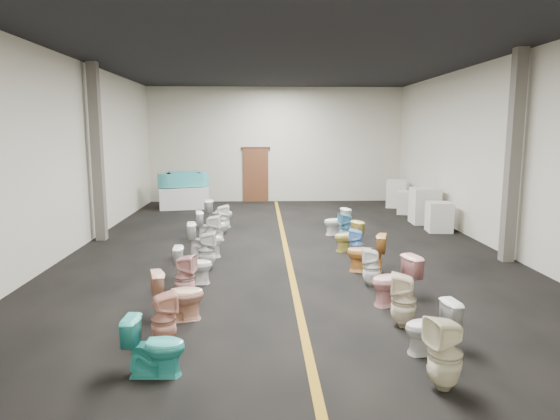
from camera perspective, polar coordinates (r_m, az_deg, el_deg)
The scene contains 38 objects.
floor at distance 12.23m, azimuth 0.64°, elevation -4.23°, with size 16.00×16.00×0.00m, color black.
ceiling at distance 12.02m, azimuth 0.68°, elevation 17.13°, with size 16.00×16.00×0.00m, color black.
wall_back at distance 19.91m, azimuth -0.49°, elevation 7.46°, with size 10.00×10.00×0.00m, color beige.
wall_front at distance 3.98m, azimuth 6.36°, elevation 0.78°, with size 10.00×10.00×0.00m, color beige.
wall_left at distance 12.69m, azimuth -22.63°, elevation 5.83°, with size 16.00×16.00×0.00m, color beige.
wall_right at distance 13.15m, azimuth 23.10°, elevation 5.89°, with size 16.00×16.00×0.00m, color beige.
aisle_stripe at distance 12.23m, azimuth 0.64°, elevation -4.22°, with size 0.12×15.60×0.01m, color #906515.
back_door at distance 19.91m, azimuth -2.78°, elevation 3.99°, with size 1.00×0.10×2.10m, color #562D19.
door_frame at distance 19.85m, azimuth -2.81°, elevation 7.07°, with size 1.15×0.08×0.10m, color #331C11.
column_left at distance 13.56m, azimuth -20.17°, elevation 6.13°, with size 0.25×0.25×4.50m, color #59544C.
column_right at distance 11.70m, azimuth 25.11°, elevation 5.45°, with size 0.25×0.25×4.50m, color #59544C.
display_table at distance 18.49m, azimuth -10.92°, elevation 1.37°, with size 1.74×0.87×0.77m, color silver.
bathtub at distance 18.41m, azimuth -10.98°, elevation 3.48°, with size 1.79×1.06×0.55m.
appliance_crate_a at distance 14.68m, azimuth 17.73°, elevation -0.77°, with size 0.65×0.65×0.83m, color beige.
appliance_crate_b at distance 15.84m, azimuth 16.20°, elevation 0.46°, with size 0.79×0.79×1.08m, color beige.
appliance_crate_c at distance 17.55m, azimuth 14.36°, elevation 0.83°, with size 0.68×0.68×0.77m, color silver.
appliance_crate_d at distance 18.94m, azimuth 13.12°, elevation 1.83°, with size 0.70×0.70×1.00m, color silver.
toilet_left_0 at distance 6.15m, azimuth -14.09°, elevation -14.86°, with size 0.39×0.69×0.71m, color #31B0A8.
toilet_left_1 at distance 6.88m, azimuth -13.15°, elevation -12.07°, with size 0.33×0.34×0.73m, color #E29D86.
toilet_left_2 at distance 7.69m, azimuth -11.57°, elevation -9.53°, with size 0.44×0.76×0.78m, color #E4A887.
toilet_left_3 at distance 8.59m, azimuth -10.82°, elevation -7.54°, with size 0.35×0.35×0.77m, color #D69D99.
toilet_left_4 at distance 9.42m, azimuth -9.88°, elevation -6.20°, with size 0.40×0.70×0.71m, color white.
toilet_left_5 at distance 10.32m, azimuth -8.34°, elevation -4.61°, with size 0.35×0.36×0.79m, color silver.
toilet_left_6 at distance 11.30m, azimuth -8.54°, elevation -3.39°, with size 0.44×0.78×0.79m, color white.
toilet_left_7 at distance 12.10m, azimuth -7.70°, elevation -2.49°, with size 0.37×0.37×0.82m, color white.
toilet_left_8 at distance 12.97m, azimuth -7.88°, elevation -1.80°, with size 0.43×0.76×0.77m, color white.
toilet_left_9 at distance 13.84m, azimuth -6.63°, elevation -1.05°, with size 0.36×0.37×0.80m, color white.
toilet_left_10 at distance 14.75m, azimuth -6.96°, elevation -0.42°, with size 0.45×0.78×0.80m, color silver.
toilet_right_0 at distance 5.92m, azimuth 18.33°, elevation -15.34°, with size 0.37×0.38×0.83m, color beige.
toilet_right_1 at distance 6.78m, azimuth 16.88°, elevation -12.73°, with size 0.39×0.68×0.69m, color silver.
toilet_right_2 at distance 7.50m, azimuth 13.94°, elevation -10.01°, with size 0.36×0.37×0.80m, color beige.
toilet_right_3 at distance 8.38m, azimuth 13.00°, elevation -7.91°, with size 0.45×0.79×0.81m, color pink.
toilet_right_4 at distance 9.30m, azimuth 10.41°, elevation -6.45°, with size 0.32×0.32×0.70m, color white.
toilet_right_5 at distance 10.17m, azimuth 9.82°, elevation -4.85°, with size 0.44×0.77×0.78m, color gold.
toilet_right_6 at distance 11.02m, azimuth 8.76°, elevation -3.95°, with size 0.32×0.32×0.70m, color #76B1F6.
toilet_right_7 at distance 11.87m, azimuth 7.78°, elevation -3.01°, with size 0.39×0.68×0.70m, color #D9C658.
toilet_right_8 at distance 12.77m, azimuth 7.53°, elevation -2.02°, with size 0.34×0.35×0.75m, color #5EA9C9.
toilet_right_9 at distance 13.68m, azimuth 6.47°, elevation -1.33°, with size 0.40×0.70×0.72m, color white.
Camera 1 is at (-0.59, -11.89, 2.82)m, focal length 32.00 mm.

